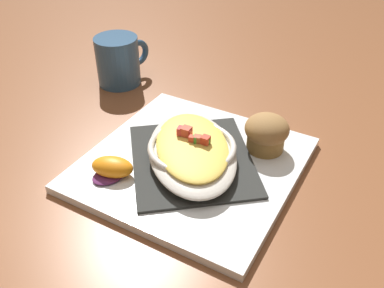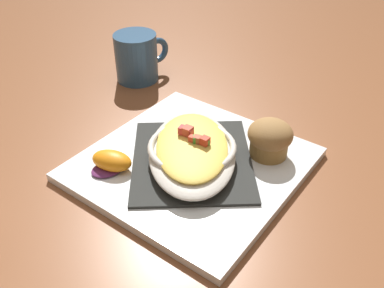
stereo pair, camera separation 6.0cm
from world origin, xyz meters
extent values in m
plane|color=brown|center=(0.00, 0.00, 0.00)|extent=(2.60, 2.60, 0.00)
cube|color=white|center=(0.00, 0.00, 0.01)|extent=(0.35, 0.35, 0.01)
cube|color=#2C2D2B|center=(0.00, 0.00, 0.02)|extent=(0.25, 0.24, 0.00)
ellipsoid|color=silver|center=(0.00, 0.00, 0.03)|extent=(0.24, 0.20, 0.02)
torus|color=silver|center=(0.00, 0.00, 0.04)|extent=(0.17, 0.17, 0.01)
ellipsoid|color=#F1CD53|center=(0.00, 0.00, 0.04)|extent=(0.19, 0.16, 0.02)
cube|color=#CE3A3C|center=(0.01, 0.02, 0.05)|extent=(0.01, 0.01, 0.01)
cube|color=#D43E38|center=(0.00, -0.01, 0.05)|extent=(0.01, 0.01, 0.01)
cube|color=#C73C3B|center=(0.01, 0.01, 0.05)|extent=(0.01, 0.01, 0.01)
cube|color=#539740|center=(0.00, -0.02, 0.05)|extent=(0.01, 0.01, 0.01)
cube|color=#D54530|center=(0.00, 0.00, 0.05)|extent=(0.01, 0.01, 0.01)
cube|color=#A95136|center=(0.00, -0.01, 0.05)|extent=(0.01, 0.01, 0.01)
cube|color=#D04A36|center=(0.01, 0.01, 0.05)|extent=(0.02, 0.02, 0.01)
cube|color=green|center=(0.00, -0.01, 0.05)|extent=(0.01, 0.01, 0.01)
cube|color=red|center=(0.00, -0.02, 0.05)|extent=(0.01, 0.01, 0.01)
cylinder|color=olive|center=(0.06, -0.10, 0.03)|extent=(0.06, 0.06, 0.03)
ellipsoid|color=olive|center=(0.06, -0.10, 0.05)|extent=(0.07, 0.07, 0.04)
ellipsoid|color=#4C0F23|center=(0.06, -0.10, 0.06)|extent=(0.02, 0.02, 0.01)
ellipsoid|color=#5D2656|center=(-0.07, 0.10, 0.02)|extent=(0.06, 0.06, 0.01)
ellipsoid|color=orange|center=(-0.06, 0.10, 0.03)|extent=(0.04, 0.06, 0.03)
cylinder|color=#2E5174|center=(0.21, 0.21, 0.05)|extent=(0.08, 0.08, 0.09)
torus|color=#2E5174|center=(0.25, 0.19, 0.05)|extent=(0.05, 0.04, 0.05)
cylinder|color=#4C2D14|center=(0.21, 0.21, 0.03)|extent=(0.07, 0.07, 0.05)
camera|label=1|loc=(-0.46, -0.13, 0.40)|focal=39.76mm
camera|label=2|loc=(-0.44, -0.19, 0.40)|focal=39.76mm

